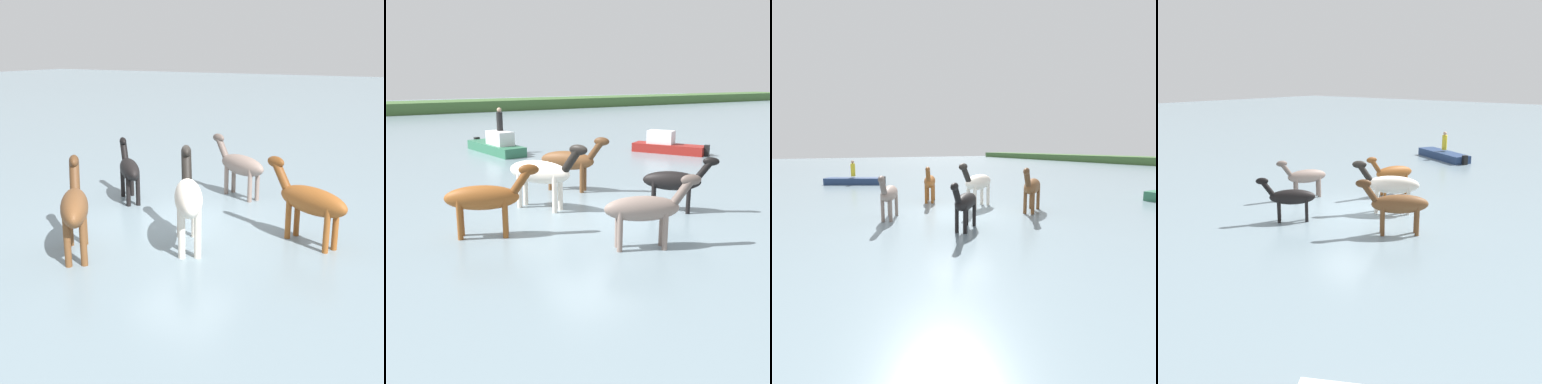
# 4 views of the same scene
# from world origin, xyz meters

# --- Properties ---
(ground_plane) EXTENTS (144.62, 144.62, 0.00)m
(ground_plane) POSITION_xyz_m (0.00, 0.00, 0.00)
(ground_plane) COLOR gray
(horse_rear_stallion) EXTENTS (1.91, 2.16, 1.95)m
(horse_rear_stallion) POSITION_xyz_m (0.98, 2.91, 1.07)
(horse_rear_stallion) COLOR brown
(horse_rear_stallion) RESTS_ON ground_plane
(horse_chestnut_trailing) EXTENTS (1.79, 1.77, 1.69)m
(horse_chestnut_trailing) POSITION_xyz_m (2.35, -0.92, 0.93)
(horse_chestnut_trailing) COLOR black
(horse_chestnut_trailing) RESTS_ON ground_plane
(horse_lead) EXTENTS (2.30, 1.31, 1.84)m
(horse_lead) POSITION_xyz_m (-3.21, -0.14, 1.01)
(horse_lead) COLOR brown
(horse_lead) RESTS_ON ground_plane
(horse_pinto_flank) EXTENTS (1.76, 2.48, 2.07)m
(horse_pinto_flank) POSITION_xyz_m (-0.90, 1.32, 1.14)
(horse_pinto_flank) COLOR silver
(horse_pinto_flank) RESTS_ON ground_plane
(horse_dun_straggler) EXTENTS (2.20, 1.30, 1.77)m
(horse_dun_straggler) POSITION_xyz_m (-0.32, -2.83, 0.97)
(horse_dun_straggler) COLOR gray
(horse_dun_straggler) RESTS_ON ground_plane
(boat_motor_center) EXTENTS (2.83, 4.23, 0.72)m
(boat_motor_center) POSITION_xyz_m (-12.70, -2.58, 0.16)
(boat_motor_center) COLOR navy
(boat_motor_center) RESTS_ON ground_plane
(person_boatman_standing) EXTENTS (0.32, 0.32, 1.19)m
(person_boatman_standing) POSITION_xyz_m (-12.87, -2.66, 1.12)
(person_boatman_standing) COLOR yellow
(person_boatman_standing) RESTS_ON boat_motor_center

